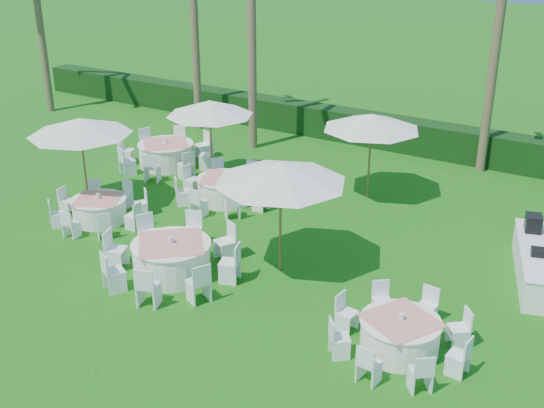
# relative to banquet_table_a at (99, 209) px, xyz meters

# --- Properties ---
(ground) EXTENTS (120.00, 120.00, 0.00)m
(ground) POSITION_rel_banquet_table_a_xyz_m (3.71, -1.18, -0.37)
(ground) COLOR #105A0F
(ground) RESTS_ON ground
(hedge) EXTENTS (34.00, 1.00, 1.20)m
(hedge) POSITION_rel_banquet_table_a_xyz_m (3.71, 10.82, 0.23)
(hedge) COLOR black
(hedge) RESTS_ON ground
(banquet_table_a) EXTENTS (2.83, 2.83, 0.87)m
(banquet_table_a) POSITION_rel_banquet_table_a_xyz_m (0.00, 0.00, 0.00)
(banquet_table_a) COLOR white
(banquet_table_a) RESTS_ON ground
(banquet_table_b) EXTENTS (3.46, 3.46, 1.05)m
(banquet_table_b) POSITION_rel_banquet_table_a_xyz_m (3.87, -1.39, 0.09)
(banquet_table_b) COLOR white
(banquet_table_b) RESTS_ON ground
(banquet_table_c) EXTENTS (2.97, 2.97, 0.90)m
(banquet_table_c) POSITION_rel_banquet_table_a_xyz_m (9.98, -1.48, 0.02)
(banquet_table_c) COLOR white
(banquet_table_c) RESTS_ON ground
(banquet_table_d) EXTENTS (3.37, 3.37, 1.04)m
(banquet_table_d) POSITION_rel_banquet_table_a_xyz_m (-1.33, 4.68, 0.08)
(banquet_table_d) COLOR white
(banquet_table_d) RESTS_ON ground
(banquet_table_e) EXTENTS (3.10, 3.10, 0.94)m
(banquet_table_e) POSITION_rel_banquet_table_a_xyz_m (2.30, 3.16, 0.04)
(banquet_table_e) COLOR white
(banquet_table_e) RESTS_ON ground
(umbrella_a) EXTENTS (3.08, 3.08, 2.85)m
(umbrella_a) POSITION_rel_banquet_table_a_xyz_m (-1.01, 0.54, 2.23)
(umbrella_a) COLOR brown
(umbrella_a) RESTS_ON ground
(umbrella_b) EXTENTS (3.29, 3.29, 2.92)m
(umbrella_b) POSITION_rel_banquet_table_a_xyz_m (6.08, 0.21, 2.29)
(umbrella_b) COLOR brown
(umbrella_b) RESTS_ON ground
(umbrella_c) EXTENTS (2.88, 2.88, 2.81)m
(umbrella_c) POSITION_rel_banquet_table_a_xyz_m (0.95, 4.32, 2.19)
(umbrella_c) COLOR brown
(umbrella_c) RESTS_ON ground
(umbrella_d) EXTENTS (3.04, 3.04, 2.76)m
(umbrella_d) POSITION_rel_banquet_table_a_xyz_m (6.01, 5.77, 2.14)
(umbrella_d) COLOR brown
(umbrella_d) RESTS_ON ground
(buffet_table) EXTENTS (1.74, 3.63, 1.27)m
(buffet_table) POSITION_rel_banquet_table_a_xyz_m (11.65, 3.14, 0.07)
(buffet_table) COLOR white
(buffet_table) RESTS_ON ground
(palm_b) EXTENTS (4.25, 4.37, 9.30)m
(palm_b) POSITION_rel_banquet_table_a_xyz_m (0.18, 8.06, 4.74)
(palm_b) COLOR brown
(palm_b) RESTS_ON ground
(palm_d) EXTENTS (4.32, 4.32, 7.26)m
(palm_d) POSITION_rel_banquet_table_a_xyz_m (8.41, 10.12, 3.69)
(palm_d) COLOR brown
(palm_d) RESTS_ON ground
(palm_f) EXTENTS (4.33, 4.31, 7.83)m
(palm_f) POSITION_rel_banquet_table_a_xyz_m (-10.57, 7.62, 3.98)
(palm_f) COLOR brown
(palm_f) RESTS_ON ground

